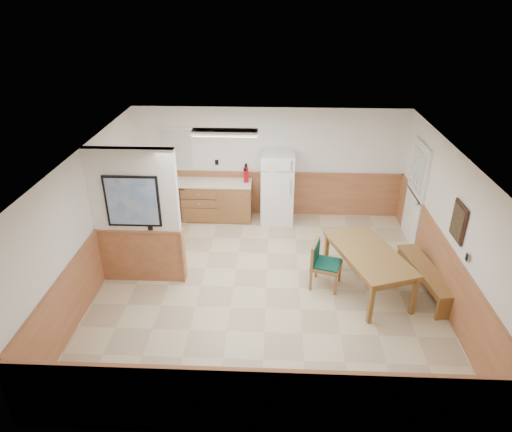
{
  "coord_description": "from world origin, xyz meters",
  "views": [
    {
      "loc": [
        0.11,
        -6.67,
        4.82
      ],
      "look_at": [
        -0.2,
        0.4,
        1.23
      ],
      "focal_mm": 32.0,
      "sensor_mm": 36.0,
      "label": 1
    }
  ],
  "objects_px": {
    "dining_chair": "(321,261)",
    "dining_table": "(369,257)",
    "fire_extinguisher": "(246,174)",
    "soap_bottle": "(172,176)",
    "refrigerator": "(277,188)",
    "dining_bench": "(426,274)"
  },
  "relations": [
    {
      "from": "dining_table",
      "to": "fire_extinguisher",
      "type": "height_order",
      "value": "fire_extinguisher"
    },
    {
      "from": "dining_chair",
      "to": "dining_table",
      "type": "bearing_deg",
      "value": 10.29
    },
    {
      "from": "dining_chair",
      "to": "fire_extinguisher",
      "type": "relative_size",
      "value": 1.97
    },
    {
      "from": "dining_table",
      "to": "fire_extinguisher",
      "type": "relative_size",
      "value": 4.62
    },
    {
      "from": "dining_table",
      "to": "soap_bottle",
      "type": "bearing_deg",
      "value": 127.15
    },
    {
      "from": "refrigerator",
      "to": "dining_bench",
      "type": "distance_m",
      "value": 3.69
    },
    {
      "from": "dining_bench",
      "to": "dining_chair",
      "type": "relative_size",
      "value": 2.0
    },
    {
      "from": "dining_table",
      "to": "refrigerator",
      "type": "bearing_deg",
      "value": 102.62
    },
    {
      "from": "dining_bench",
      "to": "dining_chair",
      "type": "distance_m",
      "value": 1.82
    },
    {
      "from": "refrigerator",
      "to": "dining_table",
      "type": "distance_m",
      "value": 3.03
    },
    {
      "from": "dining_bench",
      "to": "dining_chair",
      "type": "xyz_separation_m",
      "value": [
        -1.81,
        0.09,
        0.15
      ]
    },
    {
      "from": "refrigerator",
      "to": "soap_bottle",
      "type": "height_order",
      "value": "refrigerator"
    },
    {
      "from": "dining_table",
      "to": "soap_bottle",
      "type": "distance_m",
      "value": 4.76
    },
    {
      "from": "refrigerator",
      "to": "soap_bottle",
      "type": "bearing_deg",
      "value": 177.26
    },
    {
      "from": "dining_table",
      "to": "dining_chair",
      "type": "xyz_separation_m",
      "value": [
        -0.79,
        0.09,
        -0.16
      ]
    },
    {
      "from": "dining_table",
      "to": "dining_bench",
      "type": "bearing_deg",
      "value": -19.13
    },
    {
      "from": "soap_bottle",
      "to": "refrigerator",
      "type": "bearing_deg",
      "value": -1.71
    },
    {
      "from": "dining_bench",
      "to": "fire_extinguisher",
      "type": "xyz_separation_m",
      "value": [
        -3.29,
        2.65,
        0.74
      ]
    },
    {
      "from": "dining_bench",
      "to": "dining_table",
      "type": "bearing_deg",
      "value": 169.99
    },
    {
      "from": "dining_chair",
      "to": "soap_bottle",
      "type": "bearing_deg",
      "value": 157.7
    },
    {
      "from": "refrigerator",
      "to": "dining_bench",
      "type": "relative_size",
      "value": 0.95
    },
    {
      "from": "dining_bench",
      "to": "fire_extinguisher",
      "type": "bearing_deg",
      "value": 131.34
    }
  ]
}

